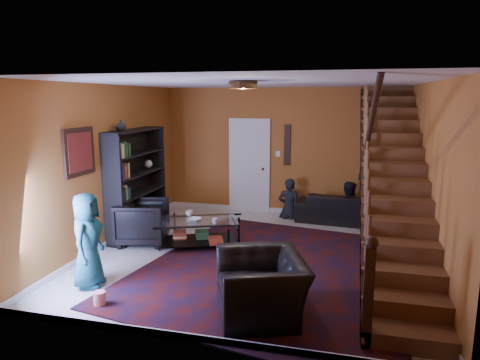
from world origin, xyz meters
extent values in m
plane|color=beige|center=(0.00, 0.00, 0.00)|extent=(5.50, 5.50, 0.00)
plane|color=#AE5C26|center=(0.00, 2.75, 1.40)|extent=(5.20, 0.00, 5.20)
plane|color=#AE5C26|center=(0.00, -2.75, 1.40)|extent=(5.20, 0.00, 5.20)
plane|color=#AE5C26|center=(-2.60, 0.00, 1.40)|extent=(0.00, 5.50, 5.50)
plane|color=#AE5C26|center=(2.60, 0.00, 1.40)|extent=(0.00, 5.50, 5.50)
plane|color=white|center=(0.00, 0.00, 2.80)|extent=(5.50, 5.50, 0.00)
cube|color=silver|center=(0.00, 2.74, 0.05)|extent=(5.20, 0.02, 0.10)
cube|color=silver|center=(-2.59, 0.00, 0.05)|extent=(0.02, 5.50, 0.10)
cube|color=#AE5C26|center=(2.12, 0.00, 1.32)|extent=(0.95, 4.92, 2.83)
cube|color=black|center=(1.67, 0.00, 1.40)|extent=(0.04, 5.02, 3.02)
cylinder|color=black|center=(1.70, 0.00, 1.85)|extent=(0.07, 4.20, 2.44)
cube|color=black|center=(1.70, -2.40, 0.55)|extent=(0.10, 0.10, 1.10)
cube|color=black|center=(-2.41, 0.60, 1.00)|extent=(0.35, 1.80, 2.00)
cube|color=black|center=(-2.41, 0.60, 0.40)|extent=(0.35, 1.72, 0.03)
cube|color=black|center=(-2.41, 0.60, 1.16)|extent=(0.35, 1.72, 0.03)
cube|color=silver|center=(-0.70, 2.73, 1.02)|extent=(0.82, 0.05, 2.05)
cube|color=maroon|center=(-2.57, -0.90, 1.75)|extent=(0.04, 0.74, 0.74)
cube|color=black|center=(0.15, 2.73, 1.55)|extent=(0.14, 0.03, 0.90)
cylinder|color=#3F2814|center=(0.00, -0.80, 2.74)|extent=(0.40, 0.40, 0.10)
cube|color=#3F0F0B|center=(0.51, -0.59, 0.01)|extent=(4.61, 5.06, 0.02)
imported|color=black|center=(1.50, 2.30, 0.31)|extent=(2.16, 1.01, 0.61)
imported|color=black|center=(-2.05, 0.07, 0.39)|extent=(1.04, 1.02, 0.79)
imported|color=black|center=(0.51, -1.99, 0.37)|extent=(1.32, 1.41, 0.73)
imported|color=black|center=(0.27, 2.35, 0.21)|extent=(0.49, 0.33, 1.33)
imported|color=black|center=(1.50, 2.35, 0.21)|extent=(0.66, 0.53, 1.32)
imported|color=#1C586C|center=(-1.95, -1.75, 0.66)|extent=(0.54, 0.71, 1.32)
cube|color=black|center=(-1.61, -0.24, 0.24)|extent=(0.04, 0.04, 0.48)
cube|color=black|center=(-0.38, -0.24, 0.24)|extent=(0.04, 0.04, 0.48)
cube|color=black|center=(-1.61, 0.46, 0.24)|extent=(0.04, 0.04, 0.48)
cube|color=black|center=(-0.38, 0.46, 0.24)|extent=(0.04, 0.04, 0.48)
cube|color=black|center=(-0.99, 0.11, 0.13)|extent=(1.40, 1.11, 0.02)
cube|color=silver|center=(-0.99, 0.11, 0.48)|extent=(1.48, 1.19, 0.02)
imported|color=#999999|center=(-1.26, 0.31, 0.54)|extent=(0.15, 0.15, 0.10)
imported|color=#999999|center=(-0.67, -0.03, 0.54)|extent=(0.11, 0.11, 0.09)
imported|color=#999999|center=(-1.05, 0.03, 0.52)|extent=(0.23, 0.23, 0.05)
imported|color=#999999|center=(-2.41, 0.10, 2.10)|extent=(0.18, 0.18, 0.19)
cylinder|color=red|center=(-1.49, -2.25, 0.10)|extent=(0.15, 0.15, 0.17)
camera|label=1|loc=(1.41, -6.64, 2.55)|focal=32.00mm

